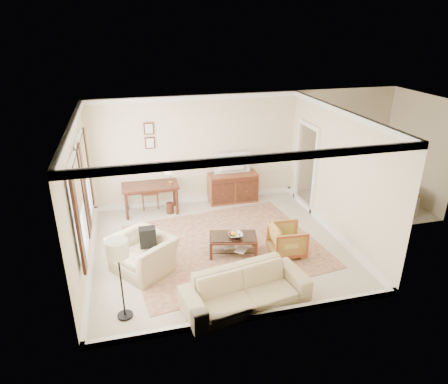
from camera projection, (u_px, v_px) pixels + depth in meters
name	position (u px, v px, depth m)	size (l,w,h in m)	color
room_shell	(218.00, 138.00, 7.90)	(5.51, 5.01, 2.91)	beige
annex_bedroom	(370.00, 192.00, 10.78)	(3.00, 2.70, 2.90)	beige
window_front	(79.00, 209.00, 7.03)	(0.12, 1.56, 1.80)	#CCB284
window_rear	(85.00, 177.00, 8.46)	(0.12, 1.56, 1.80)	#CCB284
doorway	(306.00, 168.00, 10.40)	(0.10, 1.12, 2.25)	white
rug	(224.00, 245.00, 8.87)	(4.03, 3.45, 0.01)	brown
writing_desk	(150.00, 189.00, 10.15)	(1.42, 0.71, 0.77)	#532617
desk_chair	(149.00, 189.00, 10.51)	(0.45, 0.45, 1.05)	brown
desk_lamp	(170.00, 174.00, 10.12)	(0.32, 0.32, 0.50)	silver
framed_prints	(149.00, 136.00, 10.04)	(0.25, 0.04, 0.68)	#532617
sideboard	(233.00, 188.00, 10.90)	(1.32, 0.51, 0.81)	brown
tv	(233.00, 157.00, 10.54)	(0.94, 0.54, 0.12)	black
coffee_table	(233.00, 240.00, 8.47)	(1.10, 0.79, 0.42)	#532617
fruit_bowl	(236.00, 234.00, 8.37)	(0.42, 0.42, 0.10)	silver
book_a	(223.00, 246.00, 8.55)	(0.28, 0.04, 0.38)	brown
book_b	(237.00, 248.00, 8.45)	(0.28, 0.03, 0.38)	brown
striped_armchair	(287.00, 239.00, 8.43)	(0.70, 0.66, 0.73)	#933920
club_armchair	(143.00, 248.00, 7.83)	(1.12, 0.73, 0.98)	tan
backpack	(148.00, 236.00, 7.78)	(0.32, 0.22, 0.40)	black
sofa	(246.00, 284.00, 6.86)	(2.22, 0.65, 0.87)	tan
floor_lamp	(118.00, 254.00, 6.27)	(0.36, 0.36, 1.47)	black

